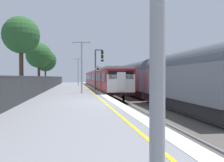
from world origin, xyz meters
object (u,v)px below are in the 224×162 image
commuter_train_at_platform (100,79)px  speed_limit_sign (98,76)px  background_tree_centre (21,36)px  platform_lamp_mid (82,62)px  signal_gantry (98,65)px  background_tree_left (39,56)px  freight_train_adjacent_track (153,78)px  background_tree_right (45,61)px  platform_lamp_far (78,69)px

commuter_train_at_platform → speed_limit_sign: 16.11m
background_tree_centre → commuter_train_at_platform: bearing=57.3°
speed_limit_sign → background_tree_centre: 9.00m
speed_limit_sign → platform_lamp_mid: size_ratio=0.55×
signal_gantry → background_tree_left: size_ratio=0.81×
commuter_train_at_platform → background_tree_left: background_tree_left is taller
signal_gantry → background_tree_centre: (-8.34, -3.30, 2.76)m
freight_train_adjacent_track → signal_gantry: signal_gantry is taller
signal_gantry → speed_limit_sign: signal_gantry is taller
commuter_train_at_platform → speed_limit_sign: size_ratio=14.24×
speed_limit_sign → background_tree_left: 10.72m
platform_lamp_mid → background_tree_right: bearing=104.9°
commuter_train_at_platform → background_tree_left: (-9.01, -8.46, 3.13)m
signal_gantry → platform_lamp_mid: (-2.13, -5.90, -0.08)m
platform_lamp_mid → platform_lamp_far: 21.94m
freight_train_adjacent_track → background_tree_centre: 14.61m
freight_train_adjacent_track → background_tree_right: background_tree_right is taller
freight_train_adjacent_track → background_tree_left: size_ratio=4.68×
signal_gantry → background_tree_centre: size_ratio=0.63×
background_tree_centre → background_tree_right: bearing=89.6°
platform_lamp_mid → background_tree_centre: size_ratio=0.64×
freight_train_adjacent_track → background_tree_left: (-13.01, 8.57, 2.91)m
freight_train_adjacent_track → platform_lamp_mid: (-7.61, -0.87, 1.56)m
signal_gantry → speed_limit_sign: bearing=-95.3°
platform_lamp_far → background_tree_left: (-5.40, -12.49, 1.37)m
speed_limit_sign → platform_lamp_far: bearing=95.0°
commuter_train_at_platform → signal_gantry: signal_gantry is taller
background_tree_centre → background_tree_right: background_tree_centre is taller
commuter_train_at_platform → background_tree_centre: size_ratio=4.99×
background_tree_left → platform_lamp_mid: bearing=-60.3°
signal_gantry → background_tree_right: 18.82m
speed_limit_sign → background_tree_centre: size_ratio=0.35×
freight_train_adjacent_track → platform_lamp_far: size_ratio=5.74×
signal_gantry → speed_limit_sign: 4.23m
platform_lamp_mid → background_tree_left: bearing=119.7°
background_tree_left → background_tree_centre: 7.06m
signal_gantry → platform_lamp_far: size_ratio=0.99×
platform_lamp_mid → background_tree_left: background_tree_left is taller
background_tree_right → background_tree_centre: bearing=-90.4°
commuter_train_at_platform → platform_lamp_far: (-3.61, 4.04, 1.76)m
freight_train_adjacent_track → background_tree_centre: size_ratio=3.65×
background_tree_left → background_tree_centre: bearing=-96.7°
background_tree_right → platform_lamp_far: bearing=-7.8°
speed_limit_sign → background_tree_right: 22.46m
platform_lamp_far → background_tree_left: size_ratio=0.82×
platform_lamp_far → background_tree_right: background_tree_right is taller
signal_gantry → platform_lamp_mid: platform_lamp_mid is taller
commuter_train_at_platform → background_tree_right: bearing=153.3°
signal_gantry → platform_lamp_far: (-2.13, 16.04, -0.10)m
commuter_train_at_platform → background_tree_right: background_tree_right is taller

